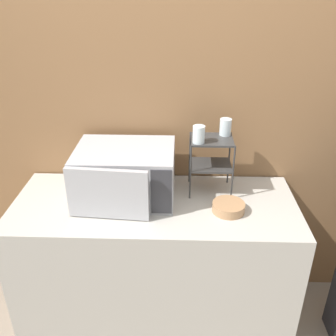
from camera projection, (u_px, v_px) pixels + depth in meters
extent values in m
cube|color=olive|center=(158.00, 119.00, 2.35)|extent=(8.00, 0.06, 2.60)
cube|color=#B7B2A8|center=(156.00, 264.00, 2.39)|extent=(1.66, 0.68, 0.92)
cube|color=#ADADB2|center=(126.00, 173.00, 2.19)|extent=(0.57, 0.42, 0.30)
cube|color=#B7B2A8|center=(109.00, 191.00, 2.01)|extent=(0.41, 0.01, 0.26)
cube|color=#333338|center=(161.00, 192.00, 2.00)|extent=(0.11, 0.01, 0.27)
cube|color=#ADADB2|center=(107.00, 194.00, 1.98)|extent=(0.44, 0.06, 0.29)
cylinder|color=#333333|center=(190.00, 173.00, 2.15)|extent=(0.01, 0.01, 0.34)
cylinder|color=#333333|center=(233.00, 173.00, 2.15)|extent=(0.01, 0.01, 0.34)
cylinder|color=#333333|center=(190.00, 158.00, 2.33)|extent=(0.01, 0.01, 0.34)
cylinder|color=#333333|center=(229.00, 158.00, 2.32)|extent=(0.01, 0.01, 0.34)
cube|color=#333333|center=(210.00, 165.00, 2.24)|extent=(0.24, 0.20, 0.01)
cube|color=#333333|center=(212.00, 140.00, 2.16)|extent=(0.24, 0.20, 0.01)
cylinder|color=silver|center=(199.00, 134.00, 2.09)|extent=(0.07, 0.07, 0.10)
cylinder|color=silver|center=(225.00, 127.00, 2.19)|extent=(0.07, 0.07, 0.10)
cylinder|color=#AD7F56|center=(228.00, 211.00, 2.10)|extent=(0.10, 0.10, 0.01)
cylinder|color=#AD7F56|center=(228.00, 207.00, 2.09)|extent=(0.18, 0.18, 0.05)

